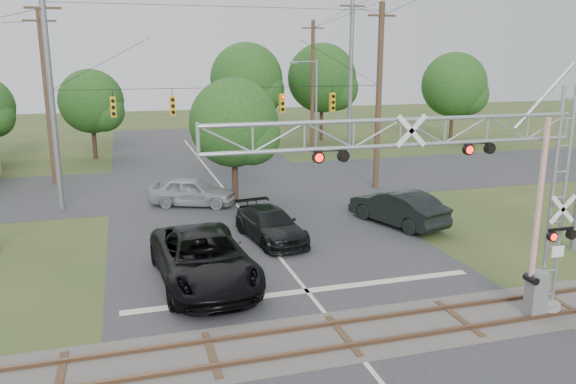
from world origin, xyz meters
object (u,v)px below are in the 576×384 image
object	(u,v)px
traffic_signal_span	(244,102)
sedan_silver	(193,192)
crossing_gantry	(466,182)
pickup_black	(203,258)
car_dark	(270,225)
streetlight	(314,108)

from	to	relation	value
traffic_signal_span	sedan_silver	distance (m)	6.05
crossing_gantry	traffic_signal_span	size ratio (longest dim) A/B	0.61
crossing_gantry	pickup_black	distance (m)	9.80
crossing_gantry	sedan_silver	size ratio (longest dim) A/B	2.45
pickup_black	car_dark	world-z (taller)	pickup_black
pickup_black	sedan_silver	bearing A→B (deg)	81.37
traffic_signal_span	pickup_black	distance (m)	14.21
car_dark	sedan_silver	distance (m)	7.76
crossing_gantry	car_dark	world-z (taller)	crossing_gantry
crossing_gantry	pickup_black	xyz separation A→B (m)	(-7.08, 5.70, -3.66)
sedan_silver	car_dark	bearing A→B (deg)	-137.33
car_dark	pickup_black	bearing A→B (deg)	-139.85
streetlight	traffic_signal_span	bearing A→B (deg)	-131.97
pickup_black	crossing_gantry	bearing A→B (deg)	-42.37
car_dark	traffic_signal_span	bearing A→B (deg)	76.58
traffic_signal_span	pickup_black	xyz separation A→B (m)	(-4.37, -12.66, -4.75)
crossing_gantry	sedan_silver	distance (m)	18.63
traffic_signal_span	sedan_silver	xyz separation A→B (m)	(-3.34, -1.15, -4.91)
pickup_black	traffic_signal_span	bearing A→B (deg)	67.44
crossing_gantry	traffic_signal_span	world-z (taller)	traffic_signal_span
crossing_gantry	sedan_silver	bearing A→B (deg)	109.37
sedan_silver	pickup_black	bearing A→B (deg)	-162.41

